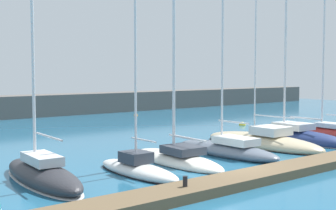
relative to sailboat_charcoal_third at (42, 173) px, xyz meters
The scene contains 12 objects.
ground_plane 9.43m from the sailboat_charcoal_third, 27.64° to the right, with size 120.00×120.00×0.00m, color #236084.
dock_pier 10.44m from the sailboat_charcoal_third, 36.93° to the right, with size 37.71×1.92×0.44m, color brown.
sailboat_charcoal_third is the anchor object (origin of this frame).
sailboat_white_fourth 4.72m from the sailboat_charcoal_third, 17.97° to the right, with size 1.78×6.27×11.08m.
sailboat_ivory_fifth 8.01m from the sailboat_charcoal_third, ahead, with size 2.90×8.06×13.35m.
sailboat_slate_sixth 12.06m from the sailboat_charcoal_third, ahead, with size 2.31×8.23×13.67m.
sailboat_sand_seventh 16.62m from the sailboat_charcoal_third, ahead, with size 3.39×10.12×16.64m.
sailboat_navy_eighth 20.22m from the sailboat_charcoal_third, ahead, with size 2.96×8.75×15.57m.
sailboat_red_ninth 24.33m from the sailboat_charcoal_third, ahead, with size 2.64×8.21×16.77m.
mooring_buoy_yellow 27.00m from the sailboat_charcoal_third, 21.51° to the left, with size 0.67×0.67×0.67m, color yellow.
mooring_buoy_orange 33.76m from the sailboat_charcoal_third, 47.26° to the left, with size 0.50×0.50×0.50m, color orange.
dock_bollard 7.19m from the sailboat_charcoal_third, 60.86° to the right, with size 0.20×0.20×0.44m, color black.
Camera 1 is at (-17.52, -16.33, 5.22)m, focal length 50.02 mm.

